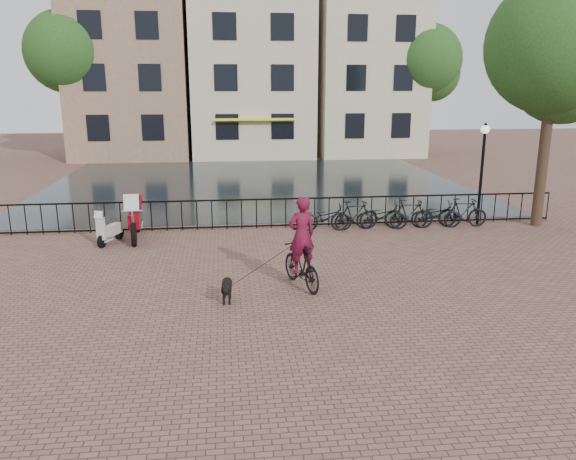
{
  "coord_description": "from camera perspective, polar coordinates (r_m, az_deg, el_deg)",
  "views": [
    {
      "loc": [
        -1.57,
        -10.56,
        4.72
      ],
      "look_at": [
        0.0,
        3.0,
        1.2
      ],
      "focal_mm": 35.0,
      "sensor_mm": 36.0,
      "label": 1
    }
  ],
  "objects": [
    {
      "name": "tree_near_right",
      "position": [
        20.9,
        25.57,
        16.56
      ],
      "size": [
        4.48,
        4.48,
        8.24
      ],
      "color": "black",
      "rests_on": "ground"
    },
    {
      "name": "parked_bike_4",
      "position": [
        19.81,
        14.8,
        1.53
      ],
      "size": [
        1.77,
        0.77,
        0.9
      ],
      "primitive_type": "imported",
      "rotation": [
        0.0,
        0.0,
        1.47
      ],
      "color": "black",
      "rests_on": "ground"
    },
    {
      "name": "motorcycle",
      "position": [
        18.31,
        -15.32,
        1.65
      ],
      "size": [
        0.74,
        2.35,
        1.65
      ],
      "rotation": [
        0.0,
        0.0,
        0.08
      ],
      "color": "maroon",
      "rests_on": "ground"
    },
    {
      "name": "parked_bike_1",
      "position": [
        18.95,
        6.75,
        1.49
      ],
      "size": [
        1.71,
        0.66,
        1.0
      ],
      "primitive_type": "imported",
      "rotation": [
        0.0,
        0.0,
        1.69
      ],
      "color": "black",
      "rests_on": "ground"
    },
    {
      "name": "canal_house_mid",
      "position": [
        40.63,
        -3.83,
        16.09
      ],
      "size": [
        8.0,
        9.5,
        11.8
      ],
      "color": "beige",
      "rests_on": "ground"
    },
    {
      "name": "railing",
      "position": [
        19.1,
        -1.73,
        1.7
      ],
      "size": [
        20.0,
        0.05,
        1.02
      ],
      "color": "black",
      "rests_on": "ground"
    },
    {
      "name": "cyclist",
      "position": [
        13.33,
        1.38,
        -1.81
      ],
      "size": [
        1.12,
        1.97,
        2.6
      ],
      "rotation": [
        0.0,
        0.0,
        3.47
      ],
      "color": "black",
      "rests_on": "ground"
    },
    {
      "name": "ground",
      "position": [
        11.68,
        1.72,
        -9.4
      ],
      "size": [
        100.0,
        100.0,
        0.0
      ],
      "primitive_type": "plane",
      "color": "brown",
      "rests_on": "ground"
    },
    {
      "name": "dog",
      "position": [
        12.73,
        -6.24,
        -6.02
      ],
      "size": [
        0.31,
        0.86,
        0.57
      ],
      "rotation": [
        0.0,
        0.0,
        -0.05
      ],
      "color": "black",
      "rests_on": "ground"
    },
    {
      "name": "parked_bike_0",
      "position": [
        18.77,
        3.92,
        1.28
      ],
      "size": [
        1.74,
        0.68,
        0.9
      ],
      "primitive_type": "imported",
      "rotation": [
        0.0,
        0.0,
        1.52
      ],
      "color": "black",
      "rests_on": "ground"
    },
    {
      "name": "canal_house_right",
      "position": [
        41.84,
        7.67,
        16.98
      ],
      "size": [
        7.0,
        9.0,
        13.3
      ],
      "color": "#C6B093",
      "rests_on": "ground"
    },
    {
      "name": "parked_bike_5",
      "position": [
        20.16,
        17.32,
        1.71
      ],
      "size": [
        1.71,
        0.65,
        1.0
      ],
      "primitive_type": "imported",
      "rotation": [
        0.0,
        0.0,
        1.46
      ],
      "color": "black",
      "rests_on": "ground"
    },
    {
      "name": "canal_house_left",
      "position": [
        41.03,
        -15.55,
        16.3
      ],
      "size": [
        7.5,
        9.0,
        12.8
      ],
      "color": "#7E5C49",
      "rests_on": "ground"
    },
    {
      "name": "tree_far_right",
      "position": [
        39.97,
        13.82,
        16.4
      ],
      "size": [
        4.76,
        4.76,
        8.76
      ],
      "color": "black",
      "rests_on": "ground"
    },
    {
      "name": "tree_far_left",
      "position": [
        38.78,
        -21.59,
        16.46
      ],
      "size": [
        5.04,
        5.04,
        9.27
      ],
      "color": "black",
      "rests_on": "ground"
    },
    {
      "name": "parked_bike_3",
      "position": [
        19.47,
        12.2,
        1.61
      ],
      "size": [
        1.7,
        0.63,
        1.0
      ],
      "primitive_type": "imported",
      "rotation": [
        0.0,
        0.0,
        1.47
      ],
      "color": "black",
      "rests_on": "ground"
    },
    {
      "name": "canal_water",
      "position": [
        28.3,
        -3.34,
        4.84
      ],
      "size": [
        20.0,
        20.0,
        0.0
      ],
      "primitive_type": "plane",
      "color": "black",
      "rests_on": "ground"
    },
    {
      "name": "parked_bike_2",
      "position": [
        19.2,
        9.5,
        1.41
      ],
      "size": [
        1.78,
        0.84,
        0.9
      ],
      "primitive_type": "imported",
      "rotation": [
        0.0,
        0.0,
        1.43
      ],
      "color": "black",
      "rests_on": "ground"
    },
    {
      "name": "lamp_post",
      "position": [
        20.3,
        19.19,
        7.04
      ],
      "size": [
        0.3,
        0.3,
        3.45
      ],
      "color": "black",
      "rests_on": "ground"
    },
    {
      "name": "scooter",
      "position": [
        18.03,
        -17.64,
        0.49
      ],
      "size": [
        0.78,
        1.3,
        1.16
      ],
      "rotation": [
        0.0,
        0.0,
        -0.37
      ],
      "color": "beige",
      "rests_on": "ground"
    }
  ]
}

